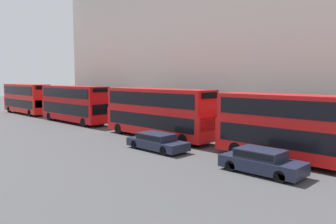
{
  "coord_description": "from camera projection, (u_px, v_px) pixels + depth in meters",
  "views": [
    {
      "loc": [
        -17.87,
        -3.02,
        5.2
      ],
      "look_at": [
        0.48,
        15.1,
        2.54
      ],
      "focal_mm": 35.0,
      "sensor_mm": 36.0,
      "label": 1
    }
  ],
  "objects": [
    {
      "name": "bus_trailing",
      "position": [
        26.0,
        98.0,
        47.88
      ],
      "size": [
        2.59,
        10.86,
        4.36
      ],
      "color": "red",
      "rests_on": "ground"
    },
    {
      "name": "bus_second_in_queue",
      "position": [
        158.0,
        111.0,
        28.39
      ],
      "size": [
        2.59,
        11.33,
        4.31
      ],
      "color": "red",
      "rests_on": "ground"
    },
    {
      "name": "car_dark_sedan",
      "position": [
        261.0,
        161.0,
        17.9
      ],
      "size": [
        1.88,
        4.53,
        1.34
      ],
      "color": "#1E2338",
      "rests_on": "ground"
    },
    {
      "name": "bus_leading",
      "position": [
        302.0,
        126.0,
        19.63
      ],
      "size": [
        2.59,
        10.82,
        4.21
      ],
      "color": "red",
      "rests_on": "ground"
    },
    {
      "name": "bus_third_in_queue",
      "position": [
        74.0,
        102.0,
        38.36
      ],
      "size": [
        2.59,
        11.21,
        4.31
      ],
      "color": "#B20C0F",
      "rests_on": "ground"
    },
    {
      "name": "car_hatchback",
      "position": [
        157.0,
        141.0,
        23.72
      ],
      "size": [
        1.9,
        4.79,
        1.24
      ],
      "color": "#1E2338",
      "rests_on": "ground"
    }
  ]
}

